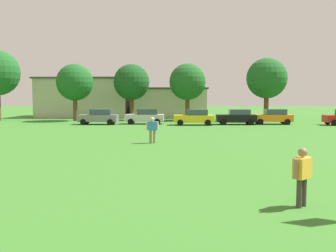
{
  "coord_description": "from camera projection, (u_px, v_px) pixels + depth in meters",
  "views": [
    {
      "loc": [
        3.24,
        -1.58,
        3.2
      ],
      "look_at": [
        2.95,
        8.58,
        2.38
      ],
      "focal_mm": 40.5,
      "sensor_mm": 36.0,
      "label": 1
    }
  ],
  "objects": [
    {
      "name": "tree_left",
      "position": [
        75.0,
        82.0,
        47.28
      ],
      "size": [
        4.57,
        4.57,
        7.12
      ],
      "color": "brown",
      "rests_on": "ground"
    },
    {
      "name": "tree_right",
      "position": [
        188.0,
        82.0,
        48.44
      ],
      "size": [
        4.66,
        4.66,
        7.26
      ],
      "color": "brown",
      "rests_on": "ground"
    },
    {
      "name": "parked_car_gray_0",
      "position": [
        99.0,
        117.0,
        41.73
      ],
      "size": [
        4.3,
        2.02,
        1.68
      ],
      "rotation": [
        0.0,
        0.0,
        3.14
      ],
      "color": "slate",
      "rests_on": "ground"
    },
    {
      "name": "parked_car_orange_4",
      "position": [
        273.0,
        117.0,
        42.06
      ],
      "size": [
        4.3,
        2.02,
        1.68
      ],
      "rotation": [
        0.0,
        0.0,
        3.14
      ],
      "color": "orange",
      "rests_on": "ground"
    },
    {
      "name": "bystander_near_trees",
      "position": [
        152.0,
        128.0,
        25.35
      ],
      "size": [
        0.83,
        0.34,
        1.75
      ],
      "rotation": [
        0.0,
        0.0,
        3.11
      ],
      "color": "#8C7259",
      "rests_on": "ground"
    },
    {
      "name": "tree_center",
      "position": [
        131.0,
        82.0,
        48.81
      ],
      "size": [
        4.63,
        4.63,
        7.22
      ],
      "color": "brown",
      "rests_on": "ground"
    },
    {
      "name": "tree_far_right",
      "position": [
        267.0,
        78.0,
        47.17
      ],
      "size": [
        5.04,
        5.04,
        7.86
      ],
      "color": "brown",
      "rests_on": "ground"
    },
    {
      "name": "house_right",
      "position": [
        86.0,
        97.0,
        56.94
      ],
      "size": [
        13.45,
        9.15,
        5.78
      ],
      "color": "beige",
      "rests_on": "ground"
    },
    {
      "name": "parked_car_yellow_2",
      "position": [
        195.0,
        117.0,
        40.86
      ],
      "size": [
        4.3,
        2.02,
        1.68
      ],
      "rotation": [
        0.0,
        0.0,
        3.14
      ],
      "color": "yellow",
      "rests_on": "ground"
    },
    {
      "name": "parked_car_silver_1",
      "position": [
        145.0,
        116.0,
        42.41
      ],
      "size": [
        4.3,
        2.02,
        1.68
      ],
      "rotation": [
        0.0,
        0.0,
        3.14
      ],
      "color": "silver",
      "rests_on": "ground"
    },
    {
      "name": "ground_plane",
      "position": [
        140.0,
        134.0,
        31.81
      ],
      "size": [
        160.0,
        160.0,
        0.0
      ],
      "primitive_type": "plane",
      "color": "#387528"
    },
    {
      "name": "adult_bystander",
      "position": [
        302.0,
        172.0,
        10.82
      ],
      "size": [
        0.63,
        0.61,
        1.71
      ],
      "rotation": [
        0.0,
        0.0,
        3.89
      ],
      "color": "#3F3833",
      "rests_on": "ground"
    },
    {
      "name": "house_left",
      "position": [
        169.0,
        102.0,
        56.64
      ],
      "size": [
        11.23,
        8.18,
        4.32
      ],
      "color": "beige",
      "rests_on": "ground"
    },
    {
      "name": "parked_car_black_3",
      "position": [
        237.0,
        117.0,
        41.58
      ],
      "size": [
        4.3,
        2.02,
        1.68
      ],
      "rotation": [
        0.0,
        0.0,
        3.14
      ],
      "color": "black",
      "rests_on": "ground"
    }
  ]
}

